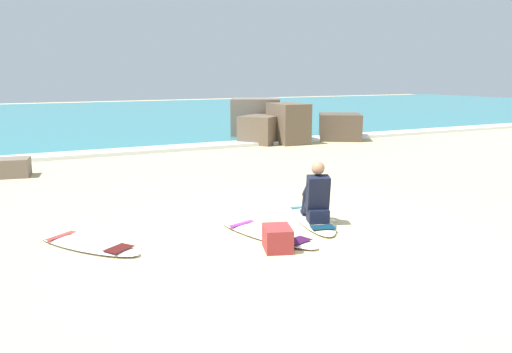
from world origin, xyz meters
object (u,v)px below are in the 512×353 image
surfboard_spare_near (267,233)px  beach_bag (277,238)px  shoreline_rock (12,168)px  surfboard_main (312,218)px  surfboard_spare_far (87,244)px  surfer_seated (317,197)px

surfboard_spare_near → beach_bag: bearing=-104.3°
shoreline_rock → beach_bag: shoreline_rock is taller
surfboard_main → beach_bag: beach_bag is taller
beach_bag → shoreline_rock: bearing=112.8°
surfboard_spare_far → beach_bag: bearing=-29.8°
shoreline_rock → surfboard_main: bearing=-55.7°
surfboard_spare_far → beach_bag: beach_bag is taller
surfer_seated → surfboard_spare_near: bearing=-169.7°
shoreline_rock → surfer_seated: bearing=-57.0°
surfboard_spare_far → surfer_seated: bearing=-8.7°
surfboard_main → beach_bag: 1.57m
surfer_seated → surfboard_spare_far: bearing=171.3°
surfer_seated → surfboard_main: bearing=72.9°
surfboard_spare_near → shoreline_rock: shoreline_rock is taller
surfer_seated → shoreline_rock: surfer_seated is taller
surfboard_main → beach_bag: (-1.21, -1.00, 0.12)m
surfer_seated → surfboard_spare_near: 1.08m
surfer_seated → shoreline_rock: bearing=123.0°
surfboard_spare_near → surfboard_spare_far: (-2.44, 0.71, 0.00)m
surfboard_main → shoreline_rock: 7.50m
shoreline_rock → beach_bag: bearing=-67.2°
surfboard_main → surfboard_spare_near: same height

